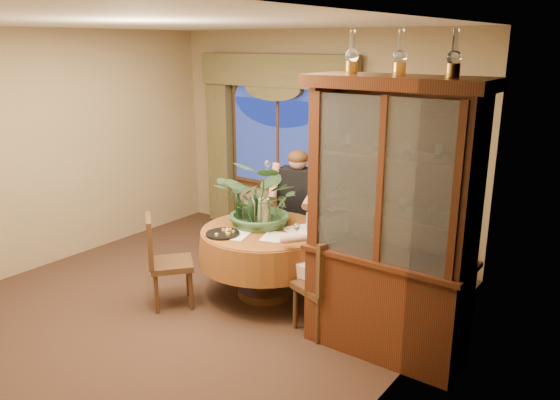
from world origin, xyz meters
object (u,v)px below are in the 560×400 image
Objects in this scene: person_pink at (331,258)px; wine_bottle_0 at (251,212)px; dining_table at (265,262)px; chair_back at (282,223)px; chair_back_right at (355,246)px; olive_bowl at (263,229)px; person_scarf at (353,229)px; oil_lamp_left at (352,52)px; wine_bottle_3 at (256,204)px; chair_right at (321,284)px; wine_bottle_2 at (241,205)px; stoneware_vase at (264,212)px; wine_bottle_1 at (239,208)px; oil_lamp_center at (400,53)px; centerpiece_plant at (264,168)px; china_cabinet at (390,223)px; person_back at (298,207)px; chair_front_left at (171,261)px; wine_bottle_4 at (252,210)px; oil_lamp_right at (454,53)px.

wine_bottle_0 is at bearing 93.05° from person_pink.
dining_table is 1.48× the size of chair_back.
olive_bowl is at bearing 93.60° from chair_back_right.
dining_table is at bearing 111.30° from olive_bowl.
person_scarf is at bearing 47.78° from olive_bowl.
oil_lamp_left is at bearing -10.71° from wine_bottle_0.
person_pink is at bearing -17.63° from wine_bottle_3.
wine_bottle_2 is (-1.30, 0.40, 0.44)m from chair_right.
stoneware_vase is (-1.00, 0.27, 0.21)m from person_pink.
olive_bowl is 0.40m from wine_bottle_1.
dining_table is 0.54m from stoneware_vase.
oil_lamp_center is 2.43× the size of olive_bowl.
centerpiece_plant is at bearing 87.88° from chair_back.
chair_right is (-0.64, -0.03, -0.71)m from china_cabinet.
oil_lamp_left reaches higher than olive_bowl.
person_back is 1.32× the size of centerpiece_plant.
oil_lamp_center is 2.50m from wine_bottle_1.
person_back reaches higher than olive_bowl.
chair_right and chair_back_right have the same top height.
wine_bottle_2 is at bearing 166.36° from oil_lamp_left.
chair_right is 2.91× the size of wine_bottle_3.
person_back is at bearing 77.72° from wine_bottle_2.
person_back is (-1.75, 1.22, -1.84)m from oil_lamp_center.
wine_bottle_3 is (0.05, 0.23, 0.00)m from wine_bottle_1.
wine_bottle_1 is at bearing -101.94° from wine_bottle_3.
oil_lamp_left is 0.31× the size of centerpiece_plant.
chair_back_right is at bearing -30.69° from person_scarf.
person_scarf reaches higher than stoneware_vase.
oil_lamp_center is at bearing -90.04° from person_pink.
wine_bottle_0 is at bearing 96.95° from chair_front_left.
china_cabinet is at bearing -10.78° from wine_bottle_2.
chair_back is 6.86× the size of olive_bowl.
china_cabinet is at bearing 0.00° from oil_lamp_center.
wine_bottle_4 is (-1.11, 0.20, 0.23)m from person_pink.
chair_back_right is 1.98m from chair_front_left.
chair_right is 1.00× the size of chair_back_right.
wine_bottle_4 is at bearing 119.28° from wine_bottle_0.
oil_lamp_left is 2.13m from wine_bottle_4.
wine_bottle_4 is at bearing 153.95° from olive_bowl.
chair_right is 1.00× the size of chair_back.
china_cabinet is 7.02× the size of oil_lamp_left.
chair_front_left is at bearing -104.84° from wine_bottle_2.
chair_back_right is at bearing 36.93° from wine_bottle_1.
person_pink is 4.18× the size of wine_bottle_4.
oil_lamp_left is 2.43× the size of olive_bowl.
wine_bottle_3 is at bearing 48.64° from wine_bottle_2.
chair_back is at bearing 115.34° from olive_bowl.
wine_bottle_0 is (-2.11, 0.24, -1.64)m from oil_lamp_right.
dining_table is at bearing 90.00° from chair_back.
wine_bottle_0 is (-1.69, 0.24, -1.64)m from oil_lamp_center.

